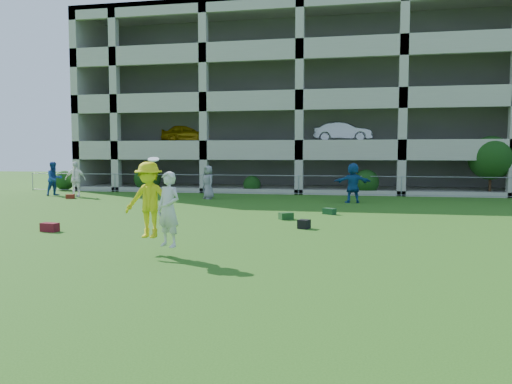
% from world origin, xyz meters
% --- Properties ---
extents(ground, '(100.00, 100.00, 0.00)m').
position_xyz_m(ground, '(0.00, 0.00, 0.00)').
color(ground, '#235114').
rests_on(ground, ground).
extents(bystander_a, '(1.14, 1.22, 2.00)m').
position_xyz_m(bystander_a, '(-14.12, 15.57, 1.00)').
color(bystander_a, navy).
rests_on(bystander_a, ground).
extents(bystander_b, '(1.26, 0.71, 2.02)m').
position_xyz_m(bystander_b, '(-12.47, 15.09, 1.01)').
color(bystander_b, white).
rests_on(bystander_b, ground).
extents(bystander_c, '(1.04, 1.05, 1.84)m').
position_xyz_m(bystander_c, '(-4.55, 15.27, 0.92)').
color(bystander_c, gray).
rests_on(bystander_c, ground).
extents(bystander_d, '(1.96, 0.98, 2.03)m').
position_xyz_m(bystander_d, '(3.24, 14.69, 1.01)').
color(bystander_d, '#1F4F8F').
rests_on(bystander_d, ground).
extents(bag_red_a, '(0.59, 0.37, 0.28)m').
position_xyz_m(bag_red_a, '(-6.27, 3.28, 0.14)').
color(bag_red_a, '#560E11').
rests_on(bag_red_a, ground).
extents(bag_green_c, '(0.61, 0.57, 0.26)m').
position_xyz_m(bag_green_c, '(0.78, 7.67, 0.13)').
color(bag_green_c, '#173B15').
rests_on(bag_green_c, ground).
extents(crate_d, '(0.44, 0.44, 0.30)m').
position_xyz_m(crate_d, '(1.68, 5.50, 0.15)').
color(crate_d, black).
rests_on(crate_d, ground).
extents(bag_red_f, '(0.52, 0.42, 0.24)m').
position_xyz_m(bag_red_f, '(-12.11, 13.95, 0.12)').
color(bag_red_f, '#5D1910').
rests_on(bag_red_f, ground).
extents(bag_green_g, '(0.58, 0.53, 0.25)m').
position_xyz_m(bag_green_g, '(2.32, 9.58, 0.12)').
color(bag_green_g, '#153A17').
rests_on(bag_green_g, ground).
extents(frisbee_contest, '(1.63, 0.98, 2.18)m').
position_xyz_m(frisbee_contest, '(-1.54, 0.52, 1.31)').
color(frisbee_contest, yellow).
rests_on(frisbee_contest, ground).
extents(parking_garage, '(30.00, 14.00, 12.00)m').
position_xyz_m(parking_garage, '(-0.01, 27.70, 6.01)').
color(parking_garage, '#9E998C').
rests_on(parking_garage, ground).
extents(fence, '(36.06, 0.06, 1.20)m').
position_xyz_m(fence, '(0.00, 19.00, 0.61)').
color(fence, gray).
rests_on(fence, ground).
extents(shrub_row, '(34.38, 2.52, 3.50)m').
position_xyz_m(shrub_row, '(4.59, 19.70, 1.51)').
color(shrub_row, '#163D11').
rests_on(shrub_row, ground).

